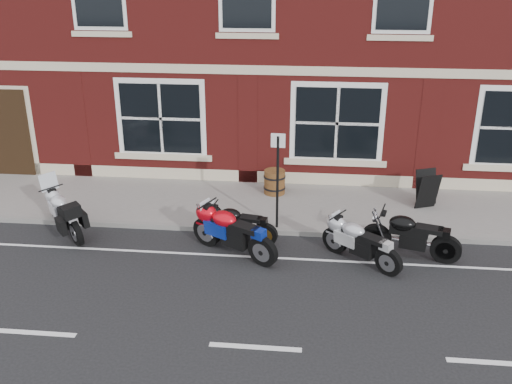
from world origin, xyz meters
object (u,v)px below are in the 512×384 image
Objects in this scene: moto_sport_black at (237,222)px; parking_sign at (278,174)px; a_board_sign at (427,189)px; moto_sport_silver at (361,241)px; barrel_planter at (275,182)px; moto_naked_black at (409,233)px; moto_sport_red at (233,230)px; moto_touring_silver at (65,211)px.

parking_sign is at bearing -44.60° from moto_sport_black.
a_board_sign is 0.41× the size of parking_sign.
moto_sport_silver is at bearing -144.48° from a_board_sign.
parking_sign is at bearing -84.26° from barrel_planter.
moto_sport_black is 2.77× the size of barrel_planter.
barrel_planter is (-3.22, 3.11, -0.11)m from moto_naked_black.
parking_sign reaches higher than moto_sport_red.
a_board_sign is at bearing -7.21° from barrel_planter.
a_board_sign reaches higher than moto_sport_silver.
moto_sport_black is at bearing 114.93° from moto_sport_silver.
moto_touring_silver is 5.20m from parking_sign.
a_board_sign is at bearing -27.60° from moto_sport_red.
moto_sport_red is at bearing -101.19° from barrel_planter.
moto_touring_silver is 0.81× the size of moto_sport_red.
moto_sport_silver reaches higher than moto_sport_black.
moto_naked_black is at bearing -43.87° from moto_touring_silver.
moto_sport_black reaches higher than barrel_planter.
moto_naked_black is at bearing -54.58° from moto_sport_red.
moto_sport_silver is 1.17m from moto_naked_black.
moto_sport_black is at bearing -176.26° from a_board_sign.
parking_sign reaches higher than moto_sport_silver.
moto_touring_silver is at bearing 123.32° from moto_sport_silver.
moto_sport_silver is (6.99, -0.77, -0.03)m from moto_touring_silver.
moto_sport_black is at bearing -103.54° from barrel_planter.
moto_sport_silver is at bearing -58.81° from barrel_planter.
a_board_sign is 1.44× the size of barrel_planter.
a_board_sign is (0.82, 2.60, 0.04)m from moto_naked_black.
moto_sport_red is at bearing -122.08° from parking_sign.
moto_sport_black is at bearing -41.84° from moto_touring_silver.
moto_sport_silver is (2.80, -0.73, 0.04)m from moto_sport_black.
a_board_sign is at bearing -1.06° from moto_naked_black.
moto_touring_silver reaches higher than moto_sport_red.
moto_sport_black is 1.92× the size of a_board_sign.
a_board_sign is 4.08m from barrel_planter.
barrel_planter is at bearing 150.78° from a_board_sign.
moto_sport_red is at bearing 111.24° from moto_naked_black.
moto_naked_black is (1.09, 0.41, 0.04)m from moto_sport_silver.
moto_touring_silver is 0.89× the size of moto_sport_black.
moto_naked_black is 2.19× the size of a_board_sign.
moto_touring_silver is at bearing 103.95° from moto_naked_black.
moto_sport_black is at bearing 101.76° from moto_naked_black.
moto_naked_black is (8.09, -0.36, 0.00)m from moto_touring_silver.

